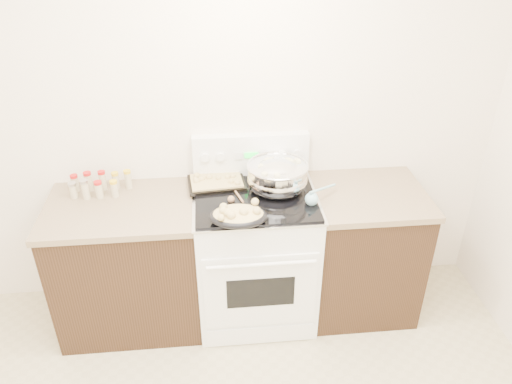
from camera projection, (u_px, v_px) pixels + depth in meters
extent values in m
cube|color=white|center=(195.00, 115.00, 3.16)|extent=(4.00, 0.05, 2.70)
cube|color=black|center=(130.00, 266.00, 3.29)|extent=(0.90, 0.64, 0.88)
cube|color=brown|center=(120.00, 208.00, 3.05)|extent=(0.93, 0.67, 0.04)
cube|color=black|center=(361.00, 252.00, 3.42)|extent=(0.70, 0.64, 0.88)
cube|color=brown|center=(369.00, 195.00, 3.19)|extent=(0.73, 0.67, 0.04)
cube|color=white|center=(255.00, 257.00, 3.34)|extent=(0.76, 0.66, 0.92)
cube|color=white|center=(261.00, 292.00, 3.06)|extent=(0.70, 0.01, 0.55)
cube|color=black|center=(261.00, 293.00, 3.05)|extent=(0.42, 0.01, 0.22)
cylinder|color=white|center=(262.00, 265.00, 2.90)|extent=(0.65, 0.02, 0.02)
cube|color=white|center=(260.00, 335.00, 3.25)|extent=(0.70, 0.01, 0.14)
cube|color=silver|center=(255.00, 198.00, 3.10)|extent=(0.78, 0.68, 0.01)
cube|color=black|center=(255.00, 196.00, 3.10)|extent=(0.74, 0.64, 0.01)
cube|color=white|center=(251.00, 154.00, 3.27)|extent=(0.76, 0.07, 0.28)
cylinder|color=white|center=(205.00, 158.00, 3.20)|extent=(0.06, 0.02, 0.06)
cylinder|color=white|center=(221.00, 157.00, 3.21)|extent=(0.06, 0.02, 0.06)
cylinder|color=white|center=(282.00, 154.00, 3.24)|extent=(0.06, 0.02, 0.06)
cylinder|color=white|center=(297.00, 154.00, 3.25)|extent=(0.06, 0.02, 0.06)
cube|color=#19E533|center=(251.00, 155.00, 3.23)|extent=(0.09, 0.00, 0.04)
cube|color=silver|center=(239.00, 156.00, 3.22)|extent=(0.05, 0.00, 0.05)
cube|color=silver|center=(264.00, 155.00, 3.24)|extent=(0.05, 0.00, 0.05)
ellipsoid|color=silver|center=(277.00, 178.00, 3.13)|extent=(0.43, 0.43, 0.23)
cylinder|color=silver|center=(277.00, 188.00, 3.16)|extent=(0.21, 0.21, 0.01)
torus|color=silver|center=(278.00, 165.00, 3.08)|extent=(0.39, 0.39, 0.02)
cylinder|color=silver|center=(277.00, 175.00, 3.11)|extent=(0.37, 0.37, 0.13)
cylinder|color=brown|center=(278.00, 167.00, 3.09)|extent=(0.34, 0.34, 0.00)
cube|color=beige|center=(272.00, 159.00, 3.16)|extent=(0.03, 0.03, 0.02)
cube|color=beige|center=(291.00, 162.00, 3.13)|extent=(0.04, 0.04, 0.03)
cube|color=beige|center=(268.00, 161.00, 3.15)|extent=(0.05, 0.05, 0.03)
cube|color=beige|center=(288.00, 161.00, 3.15)|extent=(0.04, 0.04, 0.03)
cube|color=beige|center=(277.00, 174.00, 3.00)|extent=(0.03, 0.03, 0.02)
cube|color=beige|center=(289.00, 163.00, 3.12)|extent=(0.05, 0.05, 0.03)
cube|color=beige|center=(298.00, 162.00, 3.13)|extent=(0.03, 0.03, 0.03)
cube|color=beige|center=(297.00, 160.00, 3.15)|extent=(0.04, 0.04, 0.02)
cube|color=beige|center=(277.00, 176.00, 2.97)|extent=(0.04, 0.04, 0.03)
cube|color=beige|center=(275.00, 169.00, 3.05)|extent=(0.03, 0.03, 0.02)
cube|color=beige|center=(286.00, 161.00, 3.14)|extent=(0.05, 0.05, 0.03)
cube|color=beige|center=(265.00, 175.00, 2.99)|extent=(0.04, 0.04, 0.03)
cube|color=beige|center=(261.00, 167.00, 3.08)|extent=(0.04, 0.04, 0.03)
cube|color=beige|center=(285.00, 162.00, 3.14)|extent=(0.03, 0.03, 0.03)
ellipsoid|color=black|center=(238.00, 216.00, 2.82)|extent=(0.35, 0.25, 0.08)
ellipsoid|color=tan|center=(238.00, 214.00, 2.82)|extent=(0.31, 0.23, 0.06)
sphere|color=tan|center=(223.00, 207.00, 2.82)|extent=(0.05, 0.05, 0.05)
sphere|color=tan|center=(228.00, 213.00, 2.77)|extent=(0.06, 0.06, 0.06)
sphere|color=tan|center=(223.00, 211.00, 2.79)|extent=(0.05, 0.05, 0.05)
sphere|color=tan|center=(231.00, 215.00, 2.75)|extent=(0.05, 0.05, 0.05)
sphere|color=tan|center=(257.00, 211.00, 2.79)|extent=(0.05, 0.05, 0.05)
sphere|color=tan|center=(255.00, 202.00, 2.87)|extent=(0.05, 0.05, 0.05)
sphere|color=tan|center=(221.00, 218.00, 2.74)|extent=(0.04, 0.04, 0.04)
sphere|color=tan|center=(244.00, 212.00, 2.78)|extent=(0.05, 0.05, 0.05)
cube|color=black|center=(217.00, 183.00, 3.21)|extent=(0.38, 0.28, 0.02)
cube|color=tan|center=(216.00, 181.00, 3.20)|extent=(0.34, 0.25, 0.02)
sphere|color=tan|center=(231.00, 182.00, 3.17)|extent=(0.04, 0.04, 0.04)
sphere|color=tan|center=(233.00, 176.00, 3.24)|extent=(0.04, 0.04, 0.04)
sphere|color=tan|center=(197.00, 176.00, 3.24)|extent=(0.04, 0.04, 0.04)
sphere|color=tan|center=(196.00, 179.00, 3.21)|extent=(0.03, 0.03, 0.03)
sphere|color=tan|center=(238.00, 183.00, 3.15)|extent=(0.04, 0.04, 0.04)
sphere|color=tan|center=(197.00, 181.00, 3.18)|extent=(0.04, 0.04, 0.04)
sphere|color=tan|center=(228.00, 177.00, 3.23)|extent=(0.04, 0.04, 0.04)
sphere|color=tan|center=(209.00, 177.00, 3.22)|extent=(0.04, 0.04, 0.04)
sphere|color=tan|center=(201.00, 179.00, 3.21)|extent=(0.04, 0.04, 0.04)
sphere|color=tan|center=(218.00, 178.00, 3.21)|extent=(0.04, 0.04, 0.04)
cylinder|color=#A17149|center=(235.00, 191.00, 3.13)|extent=(0.09, 0.28, 0.01)
sphere|color=#A17149|center=(231.00, 199.00, 3.03)|extent=(0.04, 0.04, 0.04)
sphere|color=#82B8C2|center=(312.00, 199.00, 3.00)|extent=(0.08, 0.08, 0.08)
cylinder|color=#82B8C2|center=(323.00, 189.00, 3.06)|extent=(0.21, 0.19, 0.07)
cylinder|color=#BFB28C|center=(75.00, 184.00, 3.17)|extent=(0.05, 0.05, 0.09)
cylinder|color=#B21414|center=(74.00, 176.00, 3.14)|extent=(0.05, 0.05, 0.02)
cylinder|color=#BFB28C|center=(89.00, 183.00, 3.17)|extent=(0.05, 0.05, 0.11)
cylinder|color=#B21414|center=(87.00, 174.00, 3.13)|extent=(0.05, 0.05, 0.02)
cylinder|color=#BFB28C|center=(103.00, 182.00, 3.18)|extent=(0.04, 0.04, 0.11)
cylinder|color=#B21414|center=(101.00, 172.00, 3.14)|extent=(0.05, 0.05, 0.02)
cylinder|color=#BFB28C|center=(116.00, 182.00, 3.19)|extent=(0.04, 0.04, 0.10)
cylinder|color=gold|center=(115.00, 174.00, 3.16)|extent=(0.05, 0.05, 0.02)
cylinder|color=#BFB28C|center=(128.00, 180.00, 3.20)|extent=(0.04, 0.04, 0.11)
cylinder|color=gold|center=(127.00, 172.00, 3.16)|extent=(0.05, 0.05, 0.02)
cylinder|color=#BFB28C|center=(74.00, 191.00, 3.10)|extent=(0.05, 0.05, 0.09)
cylinder|color=#B2B2B7|center=(72.00, 184.00, 3.07)|extent=(0.05, 0.05, 0.02)
cylinder|color=#BFB28C|center=(86.00, 191.00, 3.08)|extent=(0.05, 0.05, 0.11)
cylinder|color=#B2B2B7|center=(84.00, 182.00, 3.05)|extent=(0.05, 0.05, 0.02)
cylinder|color=#BFB28C|center=(99.00, 191.00, 3.10)|extent=(0.05, 0.05, 0.10)
cylinder|color=#B21414|center=(98.00, 183.00, 3.07)|extent=(0.05, 0.05, 0.02)
cylinder|color=#BFB28C|center=(115.00, 190.00, 3.11)|extent=(0.04, 0.04, 0.10)
cylinder|color=gold|center=(113.00, 182.00, 3.08)|extent=(0.05, 0.05, 0.02)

